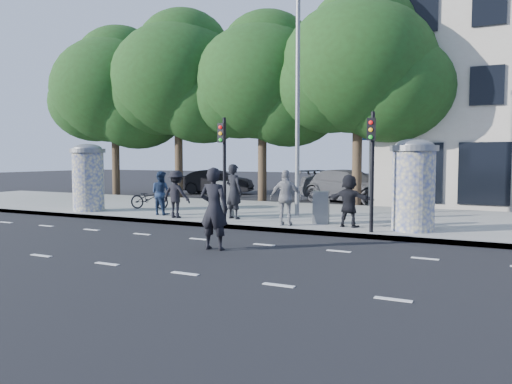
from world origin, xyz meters
The scene contains 25 objects.
ground centered at (0.00, 0.00, 0.00)m, with size 120.00×120.00×0.00m, color black.
sidewalk centered at (0.00, 7.50, 0.07)m, with size 40.00×8.00×0.15m, color gray.
curb centered at (0.00, 3.55, 0.07)m, with size 40.00×0.10×0.16m, color slate.
lane_dash_near centered at (0.00, -2.20, 0.00)m, with size 32.00×0.12×0.01m, color silver.
lane_dash_far centered at (0.00, 1.40, 0.00)m, with size 32.00×0.12×0.01m, color silver.
ad_column_left centered at (-7.20, 4.50, 1.54)m, with size 1.36×1.36×2.65m.
ad_column_right centered at (5.20, 4.70, 1.54)m, with size 1.36×1.36×2.65m.
traffic_pole_near centered at (-0.60, 3.79, 2.23)m, with size 0.22×0.31×3.40m.
traffic_pole_far centered at (4.20, 3.79, 2.23)m, with size 0.22×0.31×3.40m.
street_lamp centered at (0.80, 6.63, 4.79)m, with size 0.25×0.93×8.00m.
tree_far_left centered at (-13.00, 12.50, 6.19)m, with size 7.20×7.20×9.26m.
tree_mid_left centered at (-8.50, 12.50, 6.50)m, with size 7.20×7.20×9.57m.
tree_near_left centered at (-3.50, 12.70, 6.06)m, with size 6.80×6.80×8.97m.
tree_center centered at (1.50, 12.30, 6.31)m, with size 7.00×7.00×9.30m.
ped_b centered at (-0.79, 4.80, 1.10)m, with size 0.69×0.45×1.89m, color black.
ped_c centered at (-3.79, 4.67, 0.96)m, with size 0.78×0.61×1.61m, color #1D2D49.
ped_d centered at (-2.74, 4.16, 0.98)m, with size 1.07×0.62×1.66m, color black.
ped_e centered at (1.49, 4.06, 1.02)m, with size 1.02×0.58×1.73m, color gray.
ped_f centered at (3.34, 4.60, 0.96)m, with size 1.49×0.54×1.61m, color black.
man_road centered at (1.19, 0.24, 1.01)m, with size 0.74×0.49×2.03m, color black.
bicycle centered at (-5.48, 6.12, 0.59)m, with size 1.67×0.58×0.88m, color black.
cabinet_left centered at (-1.39, 5.16, 0.79)m, with size 0.61×0.44×1.27m, color slate.
cabinet_right centered at (2.31, 4.98, 0.67)m, with size 0.50×0.36×1.04m, color slate.
car_mid centered at (-8.48, 16.43, 0.74)m, with size 4.51×1.57×1.49m, color black.
car_right centered at (0.62, 14.40, 0.82)m, with size 5.65×2.30×1.64m, color #57585E.
Camera 1 is at (7.52, -10.18, 2.28)m, focal length 35.00 mm.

